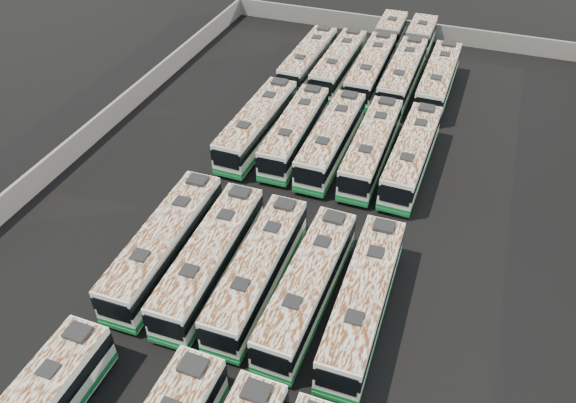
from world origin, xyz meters
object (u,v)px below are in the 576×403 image
(bus_midfront_center, at_px, (258,271))
(bus_back_far_left, at_px, (308,60))
(bus_midback_far_right, at_px, (412,155))
(bus_back_far_right, at_px, (438,80))
(bus_midfront_far_left, at_px, (165,244))
(bus_midfront_right, at_px, (308,287))
(bus_midfront_far_right, at_px, (364,300))
(bus_midfront_left, at_px, (211,258))
(bus_midback_center, at_px, (331,139))
(bus_back_left, at_px, (339,64))
(bus_midback_left, at_px, (295,131))
(bus_midback_far_left, at_px, (257,124))
(bus_back_right, at_px, (409,61))
(bus_midback_right, at_px, (372,147))
(bus_back_center, at_px, (378,56))

(bus_midfront_center, bearing_deg, bus_back_far_left, 101.95)
(bus_midback_far_right, height_order, bus_back_far_right, bus_back_far_right)
(bus_midback_far_right, relative_size, bus_back_far_right, 0.99)
(bus_midfront_far_left, distance_m, bus_midfront_right, 10.64)
(bus_back_far_right, bearing_deg, bus_back_far_left, -179.08)
(bus_midback_far_right, bearing_deg, bus_back_far_right, 91.11)
(bus_midfront_right, xyz_separation_m, bus_midfront_far_right, (3.68, 0.12, 0.04))
(bus_midfront_center, bearing_deg, bus_midfront_far_right, -1.34)
(bus_midfront_left, bearing_deg, bus_midback_center, 77.13)
(bus_back_left, bearing_deg, bus_midfront_center, -83.00)
(bus_midfront_far_right, relative_size, bus_midback_left, 1.03)
(bus_midfront_right, xyz_separation_m, bus_midback_far_left, (-10.63, 17.20, 0.05))
(bus_midback_far_left, bearing_deg, bus_back_right, 60.65)
(bus_midfront_left, relative_size, bus_midback_far_left, 0.99)
(bus_midfront_left, relative_size, bus_back_left, 1.01)
(bus_midfront_left, bearing_deg, bus_midfront_right, -2.39)
(bus_back_right, distance_m, bus_back_far_right, 4.96)
(bus_midfront_far_left, bearing_deg, bus_midfront_left, -3.26)
(bus_midback_far_right, bearing_deg, bus_midfront_far_left, -128.55)
(bus_midfront_left, distance_m, bus_midback_right, 18.53)
(bus_midfront_center, distance_m, bus_midback_center, 16.98)
(bus_midfront_far_left, xyz_separation_m, bus_midback_left, (3.62, 17.10, -0.08))
(bus_midback_center, bearing_deg, bus_back_far_left, 116.18)
(bus_midfront_center, bearing_deg, bus_back_left, 95.77)
(bus_midfront_right, height_order, bus_midback_center, bus_midback_center)
(bus_back_far_right, bearing_deg, bus_midfront_far_left, -113.70)
(bus_midfront_center, distance_m, bus_back_far_right, 32.46)
(bus_midfront_right, distance_m, bus_midback_far_right, 17.62)
(bus_midfront_left, height_order, bus_back_center, bus_back_center)
(bus_midfront_far_right, relative_size, bus_back_far_left, 1.03)
(bus_midback_left, distance_m, bus_back_center, 18.17)
(bus_midfront_left, bearing_deg, bus_midback_left, 88.73)
(bus_midfront_far_right, distance_m, bus_back_right, 35.25)
(bus_midfront_center, relative_size, bus_back_center, 0.62)
(bus_back_center, relative_size, bus_back_far_right, 1.56)
(bus_midback_left, relative_size, bus_back_far_right, 0.96)
(bus_back_left, bearing_deg, bus_back_right, 25.95)
(bus_midfront_far_right, distance_m, bus_back_far_left, 34.74)
(bus_midback_center, height_order, bus_back_left, bus_midback_center)
(bus_midback_center, relative_size, bus_back_far_right, 0.98)
(bus_midfront_far_right, bearing_deg, bus_midback_left, 121.11)
(bus_midfront_far_left, relative_size, bus_midback_far_right, 1.02)
(bus_back_far_left, relative_size, bus_back_right, 0.62)
(bus_midfront_far_right, distance_m, bus_midback_far_right, 17.12)
(bus_midfront_far_right, distance_m, bus_back_center, 35.81)
(bus_midfront_center, bearing_deg, bus_midback_left, 100.86)
(bus_midback_right, bearing_deg, bus_back_center, 101.14)
(bus_back_center, bearing_deg, bus_midback_right, -79.37)
(bus_midback_far_right, bearing_deg, bus_midback_center, -178.18)
(bus_midback_center, bearing_deg, bus_midfront_center, -89.69)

